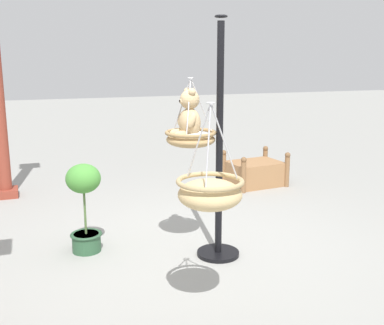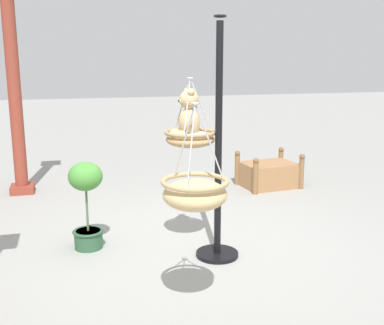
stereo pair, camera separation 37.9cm
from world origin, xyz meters
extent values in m
plane|color=gray|center=(0.00, 0.00, 0.00)|extent=(40.00, 40.00, 0.00)
cylinder|color=black|center=(-0.25, -0.19, 1.18)|extent=(0.07, 0.07, 2.36)
cylinder|color=black|center=(-0.25, -0.19, 0.02)|extent=(0.44, 0.44, 0.04)
torus|color=black|center=(-0.25, -0.19, 2.40)|extent=(0.12, 0.12, 0.02)
ellipsoid|color=tan|center=(-0.10, 0.06, 1.22)|extent=(0.49, 0.49, 0.15)
torus|color=#97794E|center=(-0.10, 0.06, 1.29)|extent=(0.52, 0.52, 0.04)
ellipsoid|color=silver|center=(-0.10, 0.06, 1.24)|extent=(0.43, 0.43, 0.13)
cylinder|color=#B7B7BC|center=(0.00, 0.12, 1.56)|extent=(0.21, 0.13, 0.54)
cylinder|color=#B7B7BC|center=(-0.20, 0.12, 1.56)|extent=(0.21, 0.13, 0.54)
cylinder|color=#B7B7BC|center=(-0.10, -0.05, 1.56)|extent=(0.01, 0.24, 0.54)
torus|color=#B7B7BC|center=(-0.10, 0.06, 1.83)|extent=(0.06, 0.06, 0.01)
ellipsoid|color=tan|center=(-0.10, 0.07, 1.39)|extent=(0.25, 0.21, 0.30)
sphere|color=tan|center=(-0.10, 0.07, 1.62)|extent=(0.24, 0.24, 0.19)
ellipsoid|color=#D9B683|center=(-0.10, 0.14, 1.60)|extent=(0.10, 0.09, 0.06)
sphere|color=black|center=(-0.10, 0.17, 1.61)|extent=(0.03, 0.03, 0.03)
sphere|color=tan|center=(-0.17, 0.07, 1.69)|extent=(0.07, 0.07, 0.07)
sphere|color=tan|center=(-0.03, 0.07, 1.69)|extent=(0.07, 0.07, 0.07)
ellipsoid|color=tan|center=(-0.23, 0.10, 1.42)|extent=(0.08, 0.14, 0.19)
ellipsoid|color=tan|center=(0.03, 0.10, 1.42)|extent=(0.08, 0.14, 0.19)
ellipsoid|color=tan|center=(-0.17, 0.18, 1.28)|extent=(0.09, 0.17, 0.09)
ellipsoid|color=tan|center=(-0.03, 0.18, 1.28)|extent=(0.09, 0.17, 0.09)
ellipsoid|color=tan|center=(-1.38, 0.37, 1.03)|extent=(0.48, 0.48, 0.22)
torus|color=tan|center=(-1.38, 0.37, 1.13)|extent=(0.51, 0.51, 0.04)
cylinder|color=#B7B7BC|center=(-1.29, 0.42, 1.42)|extent=(0.21, 0.13, 0.58)
cylinder|color=#B7B7BC|center=(-1.48, 0.42, 1.42)|extent=(0.21, 0.13, 0.58)
cylinder|color=#B7B7BC|center=(-1.38, 0.26, 1.42)|extent=(0.01, 0.23, 0.58)
torus|color=#B7B7BC|center=(-1.38, 0.37, 1.71)|extent=(0.06, 0.06, 0.01)
cylinder|color=brown|center=(2.77, 1.95, 1.49)|extent=(0.19, 0.19, 2.99)
cube|color=brown|center=(2.77, 1.95, 0.06)|extent=(0.34, 0.34, 0.12)
cube|color=#9E7047|center=(2.11, -1.83, 0.19)|extent=(0.69, 0.88, 0.38)
cube|color=#382819|center=(2.11, -1.83, 0.35)|extent=(0.61, 0.77, 0.06)
cylinder|color=brown|center=(1.77, -1.46, 0.24)|extent=(0.08, 0.08, 0.48)
cylinder|color=brown|center=(2.37, -1.39, 0.24)|extent=(0.08, 0.08, 0.48)
cylinder|color=brown|center=(1.86, -2.27, 0.24)|extent=(0.08, 0.08, 0.48)
cylinder|color=brown|center=(2.46, -2.20, 0.24)|extent=(0.08, 0.08, 0.48)
sphere|color=brown|center=(1.77, -1.46, 0.52)|extent=(0.09, 0.09, 0.09)
sphere|color=brown|center=(2.37, -1.39, 0.52)|extent=(0.09, 0.09, 0.09)
sphere|color=brown|center=(1.86, -2.27, 0.52)|extent=(0.09, 0.09, 0.09)
sphere|color=brown|center=(2.46, -2.20, 0.52)|extent=(0.09, 0.09, 0.09)
cylinder|color=#2D5638|center=(0.32, 1.09, 0.10)|extent=(0.30, 0.30, 0.20)
torus|color=#294E32|center=(0.32, 1.09, 0.19)|extent=(0.34, 0.34, 0.03)
cylinder|color=#382819|center=(0.32, 1.09, 0.18)|extent=(0.27, 0.27, 0.03)
cylinder|color=#4C6B38|center=(0.32, 1.09, 0.43)|extent=(0.02, 0.02, 0.46)
ellipsoid|color=#478E38|center=(0.32, 1.09, 0.80)|extent=(0.36, 0.36, 0.31)
camera|label=1|loc=(-4.48, 1.62, 2.02)|focal=43.98mm
camera|label=2|loc=(-4.59, 1.26, 2.02)|focal=43.98mm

